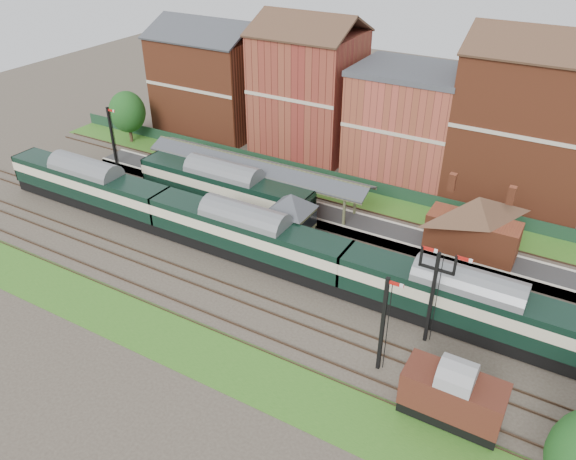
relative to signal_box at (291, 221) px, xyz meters
The scene contains 17 objects.
ground 5.45m from the signal_box, 47.29° to the right, with size 160.00×160.00×0.00m, color #473D33.
grass_back 13.47m from the signal_box, 76.76° to the left, with size 90.00×4.50×0.06m, color #2D6619.
grass_front 15.86m from the signal_box, 78.87° to the right, with size 90.00×5.00×0.06m, color #2D6619.
fence 15.25m from the signal_box, 78.50° to the left, with size 90.00×0.12×1.50m, color #193823.
platform 7.31m from the signal_box, 107.10° to the left, with size 55.00×3.40×1.00m, color #2D2D2D.
signal_box is the anchor object (origin of this frame).
brick_hut 8.25m from the signal_box, ahead, with size 3.20×2.64×2.94m.
station_building 16.37m from the signal_box, 23.43° to the left, with size 8.10×8.10×5.90m.
canopy 10.40m from the signal_box, 140.91° to the left, with size 26.00×3.89×4.08m.
semaphore_bracket 16.16m from the signal_box, 20.92° to the right, with size 3.60×0.25×8.18m.
semaphore_platform_end 27.41m from the signal_box, behind, with size 1.23×0.25×8.00m.
semaphore_siding 16.60m from the signal_box, 38.20° to the right, with size 1.23×0.25×8.00m.
town_backdrop 22.26m from the signal_box, 82.60° to the left, with size 69.00×10.00×16.00m.
dmu_train 4.39m from the signal_box, 131.78° to the right, with size 59.70×3.13×4.59m.
platform_railcar 10.38m from the signal_box, 161.73° to the left, with size 19.98×3.15×4.60m.
goods_van_a 22.35m from the signal_box, 33.28° to the right, with size 6.31×2.73×3.83m.
tree_back 34.31m from the signal_box, 158.75° to the left, with size 4.75×4.75×6.94m.
Camera 1 is at (18.96, -35.55, 29.46)m, focal length 35.00 mm.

